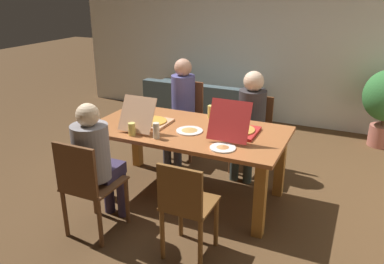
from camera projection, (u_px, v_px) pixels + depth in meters
ground_plane at (188, 194)px, 4.08m from camera, size 20.00×20.00×0.00m
back_wall at (264, 27)px, 5.88m from camera, size 6.44×0.12×2.93m
dining_table at (188, 139)px, 3.86m from camera, size 1.93×0.99×0.74m
chair_0 at (186, 116)px, 4.90m from camera, size 0.39×0.38×0.94m
person_0 at (181, 103)px, 4.70m from camera, size 0.29×0.51×1.25m
chair_1 at (87, 184)px, 3.25m from camera, size 0.43×0.45×0.90m
person_1 at (96, 157)px, 3.30m from camera, size 0.31×0.49×1.18m
chair_2 at (253, 131)px, 4.54m from camera, size 0.41×0.44×0.86m
person_2 at (250, 115)px, 4.34m from camera, size 0.31×0.53×1.19m
chair_3 at (186, 206)px, 2.97m from camera, size 0.38×0.39×0.85m
pizza_box_0 at (236, 129)px, 3.65m from camera, size 0.38×0.52×0.38m
pizza_box_1 at (149, 121)px, 3.89m from camera, size 0.35×0.52×0.34m
plate_0 at (190, 130)px, 3.74m from camera, size 0.26×0.26×0.03m
plate_1 at (223, 148)px, 3.34m from camera, size 0.23×0.23×0.03m
drinking_glass_0 at (132, 129)px, 3.62m from camera, size 0.07×0.07×0.12m
drinking_glass_1 at (156, 131)px, 3.54m from camera, size 0.06×0.06×0.15m
drinking_glass_2 at (211, 112)px, 4.09m from camera, size 0.07×0.07×0.14m
couch at (203, 108)px, 6.07m from camera, size 1.74×0.79×0.70m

